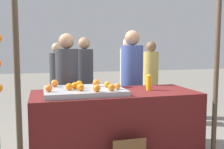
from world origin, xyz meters
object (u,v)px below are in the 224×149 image
(orange_1, at_px, (79,84))
(vendor_right, at_px, (132,89))
(orange_0, at_px, (55,83))
(juice_bottle, at_px, (149,83))
(vendor_left, at_px, (67,94))
(stall_counter, at_px, (115,126))

(orange_1, bearing_deg, vendor_right, 34.96)
(orange_0, relative_size, vendor_right, 0.05)
(juice_bottle, xyz_separation_m, vendor_left, (-0.98, 0.65, -0.21))
(vendor_left, bearing_deg, orange_1, -82.20)
(vendor_right, bearing_deg, juice_bottle, -90.30)
(stall_counter, distance_m, orange_0, 0.92)
(orange_0, xyz_separation_m, vendor_right, (1.17, 0.46, -0.19))
(orange_0, distance_m, vendor_left, 0.54)
(vendor_left, height_order, vendor_right, vendor_right)
(orange_0, distance_m, vendor_right, 1.28)
(stall_counter, xyz_separation_m, orange_0, (-0.72, 0.21, 0.54))
(stall_counter, distance_m, vendor_right, 0.88)
(orange_0, distance_m, juice_bottle, 1.19)
(orange_0, height_order, vendor_right, vendor_right)
(stall_counter, relative_size, orange_1, 23.14)
(vendor_right, bearing_deg, orange_0, -158.60)
(juice_bottle, xyz_separation_m, vendor_right, (0.00, 0.66, -0.19))
(stall_counter, height_order, orange_0, orange_0)
(stall_counter, height_order, juice_bottle, juice_bottle)
(vendor_right, bearing_deg, orange_1, -145.04)
(orange_0, distance_m, orange_1, 0.33)
(orange_1, height_order, vendor_right, vendor_right)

